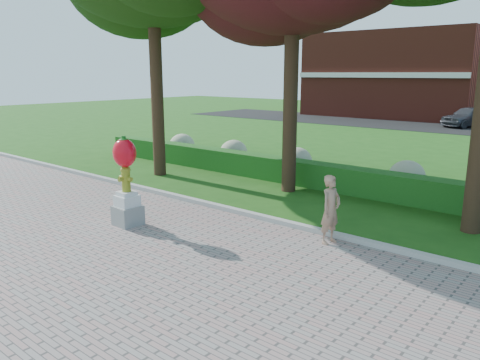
% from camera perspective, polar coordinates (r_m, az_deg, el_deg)
% --- Properties ---
extents(ground, '(100.00, 100.00, 0.00)m').
position_cam_1_polar(ground, '(9.27, -4.91, -10.26)').
color(ground, '#1D5114').
rests_on(ground, ground).
extents(curb, '(40.00, 0.18, 0.15)m').
position_cam_1_polar(curb, '(11.42, 5.78, -5.35)').
color(curb, '#ADADA5').
rests_on(curb, ground).
extents(lawn_hedge, '(24.00, 0.70, 0.80)m').
position_cam_1_polar(lawn_hedge, '(14.71, 14.61, -0.24)').
color(lawn_hedge, '#164D16').
rests_on(lawn_hedge, ground).
extents(hydrangea_row, '(20.10, 1.10, 0.99)m').
position_cam_1_polar(hydrangea_row, '(15.36, 18.17, 0.64)').
color(hydrangea_row, '#A0A67F').
rests_on(hydrangea_row, ground).
extents(building_left, '(14.00, 8.00, 7.00)m').
position_cam_1_polar(building_left, '(43.11, 18.47, 12.06)').
color(building_left, maroon).
rests_on(building_left, ground).
extents(hydrant_sculpture, '(0.63, 0.62, 2.17)m').
position_cam_1_polar(hydrant_sculpture, '(11.45, -13.74, 0.16)').
color(hydrant_sculpture, gray).
rests_on(hydrant_sculpture, walkway).
extents(woman, '(0.43, 0.59, 1.50)m').
position_cam_1_polar(woman, '(10.20, 11.00, -3.55)').
color(woman, tan).
rests_on(woman, walkway).
extents(parked_car, '(3.21, 4.49, 1.42)m').
position_cam_1_polar(parked_car, '(36.09, 26.12, 6.97)').
color(parked_car, '#3F4147').
rests_on(parked_car, street).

